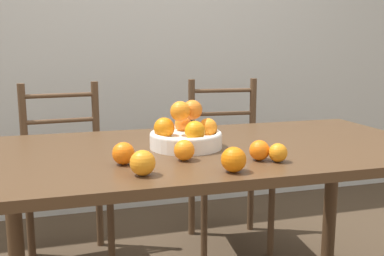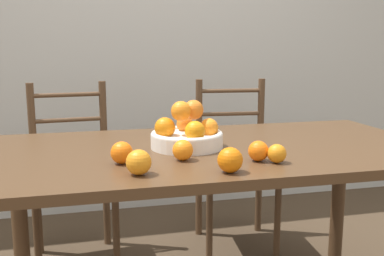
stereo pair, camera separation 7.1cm
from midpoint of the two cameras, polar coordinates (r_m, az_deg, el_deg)
The scene contains 11 objects.
wall_back at distance 3.17m, azimuth -6.77°, elevation 13.00°, with size 8.00×0.06×2.60m.
dining_table at distance 1.79m, azimuth 1.67°, elevation -5.37°, with size 1.75×0.90×0.76m.
fruit_bowl at distance 1.74m, azimuth -1.94°, elevation -0.75°, with size 0.28×0.28×0.18m.
orange_loose_0 at distance 1.55m, azimuth 9.58°, elevation -3.11°, with size 0.06×0.06×0.06m.
orange_loose_1 at distance 1.41m, azimuth 3.87°, elevation -4.03°, with size 0.08×0.08×0.08m.
orange_loose_2 at distance 1.55m, azimuth -2.31°, elevation -2.84°, with size 0.07×0.07×0.07m.
orange_loose_3 at distance 1.56m, azimuth 7.28°, elevation -2.83°, with size 0.07×0.07×0.07m.
orange_loose_4 at distance 1.38m, azimuth -7.76°, elevation -4.42°, with size 0.08×0.08×0.08m.
orange_loose_5 at distance 1.52m, azimuth -10.03°, elevation -3.20°, with size 0.08×0.08×0.08m.
chair_left at distance 2.48m, azimuth -16.55°, elevation -6.06°, with size 0.45×0.43×0.96m.
chair_right at distance 2.63m, azimuth 3.82°, elevation -4.69°, with size 0.46×0.44×0.96m.
Camera 1 is at (-0.57, -1.63, 1.16)m, focal length 42.00 mm.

